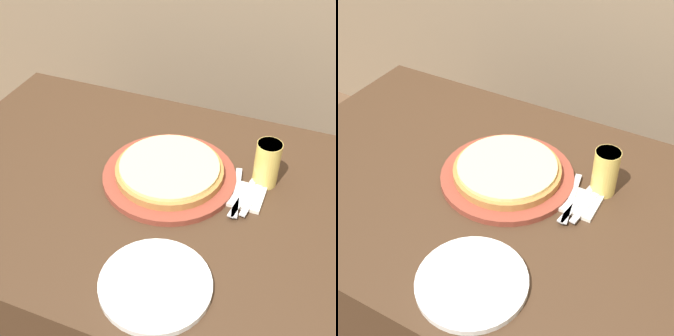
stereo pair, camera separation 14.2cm
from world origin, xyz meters
The scene contains 9 objects.
ground_plane centered at (0.00, 0.00, 0.00)m, with size 12.00×12.00×0.00m, color brown.
dining_table centered at (0.00, 0.00, 0.37)m, with size 1.54×0.98×0.74m.
pizza_on_board centered at (0.00, 0.07, 0.76)m, with size 0.41×0.41×0.06m.
beer_glass centered at (0.28, 0.16, 0.82)m, with size 0.08×0.08×0.15m.
dinner_plate centered at (0.12, -0.32, 0.75)m, with size 0.28×0.28×0.02m.
napkin_stack centered at (0.24, 0.07, 0.75)m, with size 0.11×0.11×0.01m.
fork centered at (0.21, 0.07, 0.75)m, with size 0.06×0.21×0.00m.
dinner_knife centered at (0.24, 0.07, 0.75)m, with size 0.05×0.22×0.00m.
spoon centered at (0.26, 0.07, 0.75)m, with size 0.04×0.18×0.00m.
Camera 2 is at (0.53, -0.88, 1.69)m, focal length 50.00 mm.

